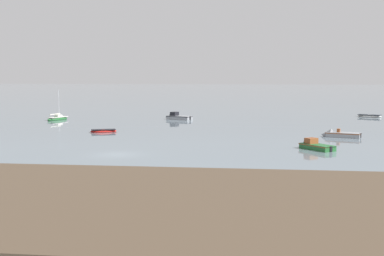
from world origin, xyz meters
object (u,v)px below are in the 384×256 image
rowboat_moored_0 (370,116)px  motorboat_moored_1 (176,118)px  motorboat_moored_0 (338,135)px  sailboat_moored_1 (58,119)px  motorboat_moored_2 (312,146)px  rowboat_moored_2 (103,131)px

rowboat_moored_0 → motorboat_moored_1: (-36.71, -9.24, 0.11)m
rowboat_moored_0 → motorboat_moored_0: motorboat_moored_0 is taller
motorboat_moored_0 → sailboat_moored_1: 50.74m
motorboat_moored_2 → motorboat_moored_1: bearing=-7.7°
rowboat_moored_0 → sailboat_moored_1: 59.37m
motorboat_moored_0 → motorboat_moored_1: size_ratio=0.95×
rowboat_moored_0 → rowboat_moored_2: (-43.71, -31.72, -0.04)m
motorboat_moored_0 → rowboat_moored_2: bearing=17.1°
motorboat_moored_0 → motorboat_moored_1: motorboat_moored_1 is taller
motorboat_moored_0 → motorboat_moored_2: size_ratio=1.14×
sailboat_moored_1 → motorboat_moored_1: bearing=-60.9°
sailboat_moored_1 → rowboat_moored_2: bearing=-124.2°
motorboat_moored_1 → motorboat_moored_2: 41.41m
sailboat_moored_1 → rowboat_moored_2: (14.16, -18.45, -0.09)m
motorboat_moored_2 → rowboat_moored_2: size_ratio=1.20×
motorboat_moored_1 → sailboat_moored_1: bearing=34.9°
motorboat_moored_2 → motorboat_moored_0: bearing=-59.3°
motorboat_moored_1 → motorboat_moored_2: size_ratio=1.20×
motorboat_moored_2 → sailboat_moored_1: (-42.02, 31.75, -0.02)m
motorboat_moored_0 → motorboat_moored_2: (-4.54, -11.60, 0.03)m
motorboat_moored_1 → rowboat_moored_2: 23.54m
rowboat_moored_0 → rowboat_moored_2: bearing=-113.2°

